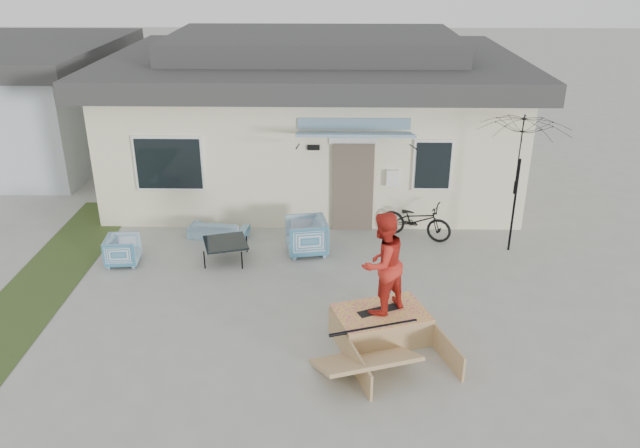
{
  "coord_description": "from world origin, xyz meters",
  "views": [
    {
      "loc": [
        0.52,
        -9.16,
        6.13
      ],
      "look_at": [
        0.3,
        1.8,
        1.3
      ],
      "focal_mm": 35.4,
      "sensor_mm": 36.0,
      "label": 1
    }
  ],
  "objects_px": {
    "patio_umbrella": "(518,175)",
    "coffee_table": "(226,251)",
    "skate_ramp": "(381,325)",
    "skateboard": "(380,309)",
    "armchair_right": "(306,234)",
    "skater": "(382,262)",
    "loveseat": "(219,227)",
    "bicycle": "(416,216)",
    "armchair_left": "(123,249)"
  },
  "relations": [
    {
      "from": "coffee_table",
      "to": "skate_ramp",
      "type": "relative_size",
      "value": 0.43
    },
    {
      "from": "coffee_table",
      "to": "patio_umbrella",
      "type": "height_order",
      "value": "patio_umbrella"
    },
    {
      "from": "patio_umbrella",
      "to": "loveseat",
      "type": "bearing_deg",
      "value": 175.37
    },
    {
      "from": "patio_umbrella",
      "to": "skater",
      "type": "distance_m",
      "value": 4.62
    },
    {
      "from": "armchair_right",
      "to": "skate_ramp",
      "type": "bearing_deg",
      "value": 12.65
    },
    {
      "from": "coffee_table",
      "to": "skater",
      "type": "bearing_deg",
      "value": -42.41
    },
    {
      "from": "armchair_left",
      "to": "coffee_table",
      "type": "distance_m",
      "value": 2.15
    },
    {
      "from": "loveseat",
      "to": "armchair_right",
      "type": "distance_m",
      "value": 2.18
    },
    {
      "from": "coffee_table",
      "to": "skater",
      "type": "distance_m",
      "value": 4.33
    },
    {
      "from": "skate_ramp",
      "to": "skateboard",
      "type": "bearing_deg",
      "value": 90.0
    },
    {
      "from": "skate_ramp",
      "to": "skater",
      "type": "relative_size",
      "value": 1.14
    },
    {
      "from": "patio_umbrella",
      "to": "skate_ramp",
      "type": "bearing_deg",
      "value": -131.32
    },
    {
      "from": "bicycle",
      "to": "skate_ramp",
      "type": "height_order",
      "value": "bicycle"
    },
    {
      "from": "bicycle",
      "to": "skater",
      "type": "bearing_deg",
      "value": -170.77
    },
    {
      "from": "skate_ramp",
      "to": "loveseat",
      "type": "bearing_deg",
      "value": 112.41
    },
    {
      "from": "armchair_right",
      "to": "skate_ramp",
      "type": "height_order",
      "value": "armchair_right"
    },
    {
      "from": "armchair_right",
      "to": "coffee_table",
      "type": "distance_m",
      "value": 1.75
    },
    {
      "from": "coffee_table",
      "to": "skate_ramp",
      "type": "bearing_deg",
      "value": -42.75
    },
    {
      "from": "coffee_table",
      "to": "loveseat",
      "type": "bearing_deg",
      "value": 106.86
    },
    {
      "from": "skate_ramp",
      "to": "skater",
      "type": "height_order",
      "value": "skater"
    },
    {
      "from": "armchair_left",
      "to": "armchair_right",
      "type": "distance_m",
      "value": 3.87
    },
    {
      "from": "armchair_left",
      "to": "armchair_right",
      "type": "relative_size",
      "value": 0.78
    },
    {
      "from": "armchair_left",
      "to": "patio_umbrella",
      "type": "xyz_separation_m",
      "value": [
        8.28,
        0.82,
        1.41
      ]
    },
    {
      "from": "patio_umbrella",
      "to": "skate_ramp",
      "type": "distance_m",
      "value": 4.87
    },
    {
      "from": "armchair_left",
      "to": "coffee_table",
      "type": "relative_size",
      "value": 0.78
    },
    {
      "from": "skate_ramp",
      "to": "skateboard",
      "type": "xyz_separation_m",
      "value": [
        -0.02,
        0.05,
        0.28
      ]
    },
    {
      "from": "armchair_right",
      "to": "patio_umbrella",
      "type": "height_order",
      "value": "patio_umbrella"
    },
    {
      "from": "loveseat",
      "to": "skater",
      "type": "height_order",
      "value": "skater"
    },
    {
      "from": "armchair_right",
      "to": "bicycle",
      "type": "xyz_separation_m",
      "value": [
        2.47,
        0.83,
        0.1
      ]
    },
    {
      "from": "patio_umbrella",
      "to": "coffee_table",
      "type": "bearing_deg",
      "value": -174.18
    },
    {
      "from": "loveseat",
      "to": "armchair_left",
      "type": "bearing_deg",
      "value": 45.78
    },
    {
      "from": "armchair_right",
      "to": "skateboard",
      "type": "xyz_separation_m",
      "value": [
        1.38,
        -3.21,
        0.1
      ]
    },
    {
      "from": "bicycle",
      "to": "coffee_table",
      "type": "bearing_deg",
      "value": 130.81
    },
    {
      "from": "bicycle",
      "to": "patio_umbrella",
      "type": "xyz_separation_m",
      "value": [
        1.99,
        -0.6,
        1.22
      ]
    },
    {
      "from": "patio_umbrella",
      "to": "skateboard",
      "type": "relative_size",
      "value": 3.06
    },
    {
      "from": "armchair_left",
      "to": "armchair_right",
      "type": "bearing_deg",
      "value": -86.34
    },
    {
      "from": "skate_ramp",
      "to": "skater",
      "type": "xyz_separation_m",
      "value": [
        -0.02,
        0.05,
        1.18
      ]
    },
    {
      "from": "loveseat",
      "to": "armchair_left",
      "type": "relative_size",
      "value": 2.01
    },
    {
      "from": "loveseat",
      "to": "coffee_table",
      "type": "relative_size",
      "value": 1.56
    },
    {
      "from": "armchair_right",
      "to": "bicycle",
      "type": "relative_size",
      "value": 0.52
    },
    {
      "from": "skate_ramp",
      "to": "skateboard",
      "type": "height_order",
      "value": "skateboard"
    },
    {
      "from": "armchair_right",
      "to": "skater",
      "type": "height_order",
      "value": "skater"
    },
    {
      "from": "coffee_table",
      "to": "patio_umbrella",
      "type": "distance_m",
      "value": 6.36
    },
    {
      "from": "armchair_left",
      "to": "skater",
      "type": "bearing_deg",
      "value": -121.84
    },
    {
      "from": "loveseat",
      "to": "armchair_right",
      "type": "xyz_separation_m",
      "value": [
        2.04,
        -0.75,
        0.17
      ]
    },
    {
      "from": "skateboard",
      "to": "loveseat",
      "type": "bearing_deg",
      "value": 105.73
    },
    {
      "from": "loveseat",
      "to": "skate_ramp",
      "type": "relative_size",
      "value": 0.68
    },
    {
      "from": "armchair_right",
      "to": "patio_umbrella",
      "type": "relative_size",
      "value": 0.35
    },
    {
      "from": "loveseat",
      "to": "armchair_right",
      "type": "relative_size",
      "value": 1.58
    },
    {
      "from": "loveseat",
      "to": "armchair_right",
      "type": "bearing_deg",
      "value": 168.5
    }
  ]
}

